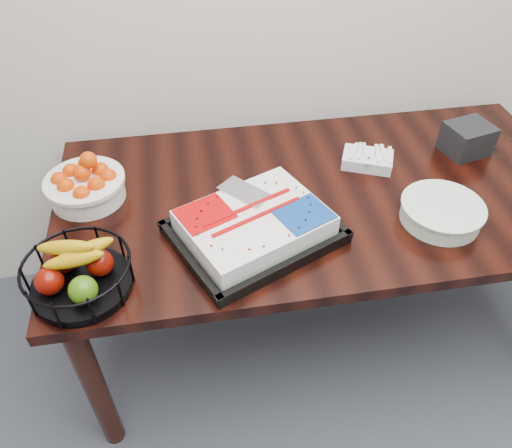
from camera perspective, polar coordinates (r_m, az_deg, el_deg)
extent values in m
cube|color=black|center=(1.73, 7.65, 3.30)|extent=(1.80, 0.90, 0.04)
cylinder|color=black|center=(1.75, -17.96, -17.11)|extent=(0.07, 0.07, 0.71)
cylinder|color=black|center=(2.23, -16.73, -0.54)|extent=(0.07, 0.07, 0.71)
cylinder|color=black|center=(2.53, 22.73, 3.72)|extent=(0.07, 0.07, 0.71)
cube|color=black|center=(1.52, -0.19, -1.17)|extent=(0.57, 0.52, 0.02)
cube|color=white|center=(1.49, -0.19, 0.09)|extent=(0.49, 0.44, 0.07)
cube|color=#AA0304|center=(1.52, -5.23, 2.65)|extent=(0.19, 0.18, 0.00)
cube|color=navy|center=(1.43, 5.15, -0.43)|extent=(0.19, 0.18, 0.00)
cube|color=silver|center=(1.55, 0.30, 3.76)|extent=(0.17, 0.17, 0.00)
cylinder|color=white|center=(1.74, -18.78, 3.84)|extent=(0.24, 0.24, 0.08)
cylinder|color=white|center=(1.72, -19.03, 4.72)|extent=(0.26, 0.26, 0.01)
cylinder|color=black|center=(1.46, -19.21, -6.58)|extent=(0.27, 0.27, 0.03)
torus|color=black|center=(1.40, -19.96, -4.38)|extent=(0.29, 0.29, 0.01)
cylinder|color=white|center=(1.67, 20.39, 1.19)|extent=(0.25, 0.25, 0.06)
cylinder|color=white|center=(1.65, 20.65, 1.99)|extent=(0.26, 0.26, 0.01)
cube|color=silver|center=(1.85, 12.60, 7.17)|extent=(0.21, 0.17, 0.04)
cube|color=black|center=(2.01, 22.99, 8.96)|extent=(0.18, 0.16, 0.11)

